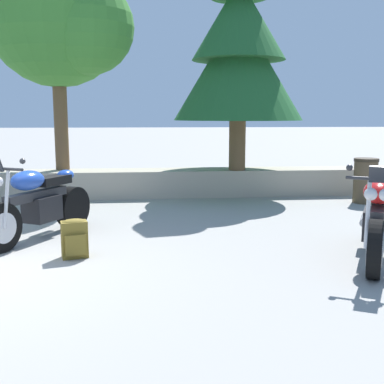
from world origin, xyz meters
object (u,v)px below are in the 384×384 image
object	(u,v)px
leafy_tree_mid_left	(63,18)
pine_tree_mid_right	(239,49)
trash_bin	(365,180)
motorcycle_blue_near_left	(38,204)
motorcycle_red_centre	(378,219)
rider_backpack	(75,238)

from	to	relation	value
leafy_tree_mid_left	pine_tree_mid_right	bearing A→B (deg)	-5.41
trash_bin	pine_tree_mid_right	bearing A→B (deg)	157.24
motorcycle_blue_near_left	trash_bin	distance (m)	6.08
trash_bin	motorcycle_red_centre	bearing A→B (deg)	-113.07
motorcycle_blue_near_left	leafy_tree_mid_left	distance (m)	4.68
leafy_tree_mid_left	pine_tree_mid_right	xyz separation A→B (m)	(3.46, -0.33, -0.59)
motorcycle_blue_near_left	pine_tree_mid_right	distance (m)	5.24
motorcycle_red_centre	pine_tree_mid_right	size ratio (longest dim) A/B	0.44
motorcycle_blue_near_left	motorcycle_red_centre	size ratio (longest dim) A/B	0.99
motorcycle_blue_near_left	leafy_tree_mid_left	bearing A→B (deg)	92.00
motorcycle_blue_near_left	motorcycle_red_centre	world-z (taller)	same
pine_tree_mid_right	trash_bin	world-z (taller)	pine_tree_mid_right
motorcycle_red_centre	pine_tree_mid_right	world-z (taller)	pine_tree_mid_right
leafy_tree_mid_left	trash_bin	bearing A→B (deg)	-12.68
motorcycle_blue_near_left	trash_bin	world-z (taller)	motorcycle_blue_near_left
leafy_tree_mid_left	motorcycle_blue_near_left	bearing A→B (deg)	-88.00
pine_tree_mid_right	rider_backpack	bearing A→B (deg)	-123.38
motorcycle_red_centre	trash_bin	distance (m)	3.90
motorcycle_blue_near_left	trash_bin	xyz separation A→B (m)	(5.65, 2.23, -0.05)
rider_backpack	leafy_tree_mid_left	world-z (taller)	leafy_tree_mid_left
leafy_tree_mid_left	trash_bin	size ratio (longest dim) A/B	5.21
motorcycle_red_centre	leafy_tree_mid_left	bearing A→B (deg)	131.01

